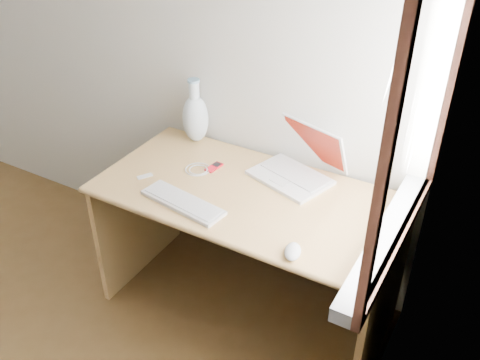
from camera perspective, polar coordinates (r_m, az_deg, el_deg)
The scene contains 10 objects.
back_wall at distance 3.02m, azimuth -13.46°, elevation 16.80°, with size 3.50×0.04×2.60m, color silver.
window at distance 1.89m, azimuth 18.34°, elevation 5.41°, with size 0.11×0.99×1.10m.
desk at distance 2.61m, azimuth 1.70°, elevation -4.25°, with size 1.39×0.69×0.73m.
laptop at distance 2.54m, azimuth 5.86°, elevation 1.66°, with size 0.41×0.39×0.24m.
external_keyboard at distance 2.36m, azimuth -6.12°, elevation -2.38°, with size 0.42×0.18×0.02m.
mouse at distance 2.08m, azimuth 5.64°, elevation -7.60°, with size 0.06×0.11×0.04m, color white.
ipod at distance 2.60m, azimuth -2.79°, elevation 1.38°, with size 0.05×0.10×0.01m.
cable_coil at distance 2.59m, azimuth -4.53°, elevation 1.14°, with size 0.12×0.12×0.01m, color white.
remote at distance 2.57m, azimuth -10.11°, elevation 0.41°, with size 0.03×0.07×0.01m, color white.
vase at distance 2.79m, azimuth -4.78°, elevation 6.74°, with size 0.13×0.13×0.34m.
Camera 1 is at (1.99, -0.38, 2.10)m, focal length 40.00 mm.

